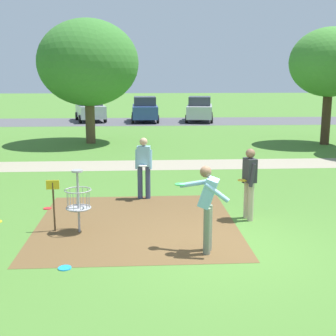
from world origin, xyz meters
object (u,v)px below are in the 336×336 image
(tree_mid_left, at_px, (330,63))
(parked_car_center_right, at_px, (200,109))
(parked_car_leftmost, at_px, (90,109))
(player_waiting_right, at_px, (249,180))
(disc_golf_basket, at_px, (75,199))
(player_foreground_watching, at_px, (207,203))
(tree_near_left, at_px, (88,63))
(frisbee_near_basket, at_px, (47,208))
(parked_car_center_left, at_px, (145,109))
(frisbee_by_tee, at_px, (65,268))
(player_throwing, at_px, (144,164))

(tree_mid_left, distance_m, parked_car_center_right, 13.02)
(parked_car_leftmost, bearing_deg, player_waiting_right, -75.26)
(disc_golf_basket, height_order, player_waiting_right, player_waiting_right)
(player_foreground_watching, bearing_deg, tree_near_left, 104.52)
(disc_golf_basket, bearing_deg, frisbee_near_basket, 119.14)
(tree_mid_left, height_order, parked_car_leftmost, tree_mid_left)
(tree_near_left, distance_m, tree_mid_left, 11.76)
(parked_car_leftmost, relative_size, parked_car_center_left, 1.07)
(disc_golf_basket, xyz_separation_m, parked_car_center_right, (5.83, 23.92, 0.17))
(frisbee_near_basket, height_order, tree_near_left, tree_near_left)
(player_foreground_watching, xyz_separation_m, frisbee_near_basket, (-3.69, 3.11, -0.98))
(parked_car_center_right, bearing_deg, parked_car_center_left, 178.28)
(disc_golf_basket, xyz_separation_m, parked_car_center_left, (1.76, 24.04, 0.17))
(parked_car_leftmost, xyz_separation_m, parked_car_center_right, (8.16, -0.68, 0.00))
(disc_golf_basket, relative_size, frisbee_by_tee, 5.85)
(disc_golf_basket, height_order, tree_near_left, tree_near_left)
(frisbee_by_tee, bearing_deg, frisbee_near_basket, 105.71)
(parked_car_center_left, distance_m, parked_car_center_right, 4.08)
(player_waiting_right, distance_m, parked_car_leftmost, 24.76)
(player_throwing, height_order, frisbee_by_tee, player_throwing)
(disc_golf_basket, xyz_separation_m, tree_near_left, (-1.11, 13.33, 3.22))
(player_foreground_watching, height_order, frisbee_near_basket, player_foreground_watching)
(player_throwing, bearing_deg, parked_car_center_right, 78.50)
(player_waiting_right, xyz_separation_m, parked_car_leftmost, (-6.30, 23.95, -0.05))
(player_waiting_right, height_order, tree_mid_left, tree_mid_left)
(tree_near_left, height_order, parked_car_leftmost, tree_near_left)
(player_throwing, relative_size, parked_car_leftmost, 0.38)
(tree_near_left, bearing_deg, player_throwing, -76.25)
(parked_car_center_left, bearing_deg, tree_near_left, -104.96)
(disc_golf_basket, bearing_deg, player_waiting_right, 9.23)
(player_foreground_watching, height_order, player_throwing, same)
(player_foreground_watching, distance_m, tree_mid_left, 15.93)
(player_foreground_watching, bearing_deg, disc_golf_basket, 153.88)
(parked_car_center_left, bearing_deg, tree_mid_left, -53.30)
(player_throwing, xyz_separation_m, player_waiting_right, (2.47, -2.00, 0.00))
(disc_golf_basket, relative_size, tree_mid_left, 0.25)
(frisbee_by_tee, xyz_separation_m, parked_car_center_right, (5.78, 25.85, 0.91))
(frisbee_by_tee, height_order, parked_car_center_right, parked_car_center_right)
(frisbee_near_basket, height_order, frisbee_by_tee, same)
(frisbee_by_tee, xyz_separation_m, parked_car_leftmost, (-2.38, 26.53, 0.91))
(tree_near_left, bearing_deg, parked_car_leftmost, 96.18)
(player_foreground_watching, xyz_separation_m, parked_car_center_right, (3.15, 25.24, -0.06))
(frisbee_by_tee, height_order, tree_mid_left, tree_mid_left)
(player_foreground_watching, height_order, frisbee_by_tee, player_foreground_watching)
(player_throwing, height_order, tree_near_left, tree_near_left)
(player_foreground_watching, distance_m, frisbee_by_tee, 2.88)
(player_throwing, height_order, frisbee_near_basket, player_throwing)
(disc_golf_basket, height_order, frisbee_by_tee, disc_golf_basket)
(disc_golf_basket, relative_size, tree_near_left, 0.23)
(parked_car_center_left, bearing_deg, player_waiting_right, -84.59)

